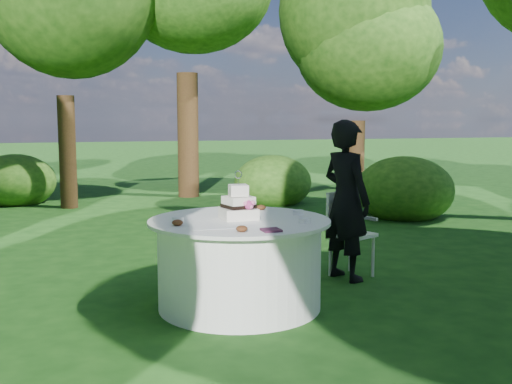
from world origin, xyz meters
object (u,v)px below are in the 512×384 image
guest (346,200)px  cake (239,206)px  table (240,263)px  napkins (271,230)px  chair (347,227)px

guest → cake: size_ratio=3.87×
guest → table: (-1.29, -0.54, -0.42)m
cake → guest: bearing=22.6°
napkins → cake: size_ratio=0.33×
napkins → chair: 1.84m
cake → chair: 1.57m
napkins → guest: 1.67m
table → chair: (1.37, 0.67, 0.13)m
guest → napkins: bearing=115.9°
table → cake: size_ratio=3.73×
table → napkins: bearing=-83.2°
napkins → chair: bearing=44.5°
napkins → guest: size_ratio=0.09×
cake → chair: (1.37, 0.67, -0.37)m
guest → cake: (-1.29, -0.54, 0.07)m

